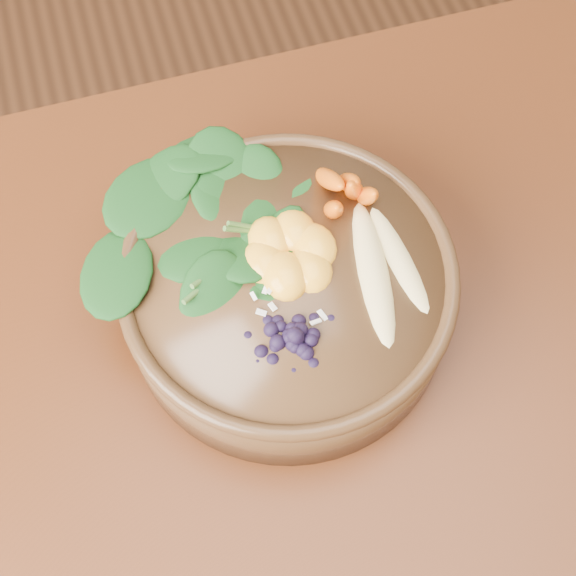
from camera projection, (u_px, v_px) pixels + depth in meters
name	position (u px, v px, depth m)	size (l,w,h in m)	color
ground	(481.00, 537.00, 1.35)	(4.00, 4.00, 0.00)	#381E0F
stoneware_bowl	(288.00, 293.00, 0.68)	(0.28, 0.28, 0.07)	#472E18
kale_heap	(233.00, 200.00, 0.65)	(0.18, 0.16, 0.04)	#164117
carrot_cluster	(346.00, 167.00, 0.64)	(0.06, 0.06, 0.08)	orange
banana_halves	(388.00, 258.00, 0.63)	(0.07, 0.15, 0.03)	#E0CC84
mandarin_cluster	(290.00, 245.00, 0.64)	(0.08, 0.09, 0.03)	orange
blueberry_pile	(295.00, 328.00, 0.60)	(0.13, 0.10, 0.04)	black
coconut_flakes	(291.00, 292.00, 0.63)	(0.09, 0.07, 0.01)	white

